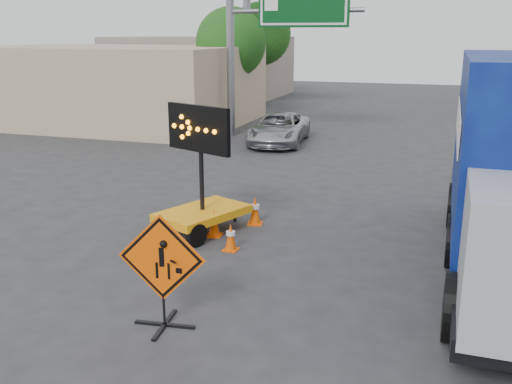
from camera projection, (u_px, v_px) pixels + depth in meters
The scene contains 12 objects.
ground at pixel (211, 353), 8.61m from camera, with size 100.00×100.00×0.00m, color #2D2D30.
storefront_left_near at pixel (114, 85), 30.60m from camera, with size 14.00×10.00×4.00m, color tan.
storefront_left_far at pixel (202, 67), 43.65m from camera, with size 12.00×10.00×4.40m, color gray.
highway_gantry at pixel (274, 24), 25.00m from camera, with size 6.18×0.38×6.90m.
tree_left_near at pixel (231, 43), 30.03m from camera, with size 3.71×3.71×6.03m.
tree_left_far at pixel (260, 34), 37.53m from camera, with size 4.10×4.10×6.66m.
construction_sign at pixel (162, 269), 9.14m from camera, with size 1.45×1.03×1.94m.
arrow_board at pixel (202, 205), 13.65m from camera, with size 2.03×2.50×3.08m.
pickup_truck at pixel (279, 129), 24.78m from camera, with size 2.18×4.72×1.31m, color #B4B6BC.
cone_a at pixel (231, 237), 12.61m from camera, with size 0.33×0.33×0.63m.
cone_b at pixel (214, 222), 13.50m from camera, with size 0.40×0.40×0.70m.
cone_c at pixel (255, 210), 14.33m from camera, with size 0.44×0.44×0.73m.
Camera 1 is at (3.06, -7.03, 4.66)m, focal length 40.00 mm.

